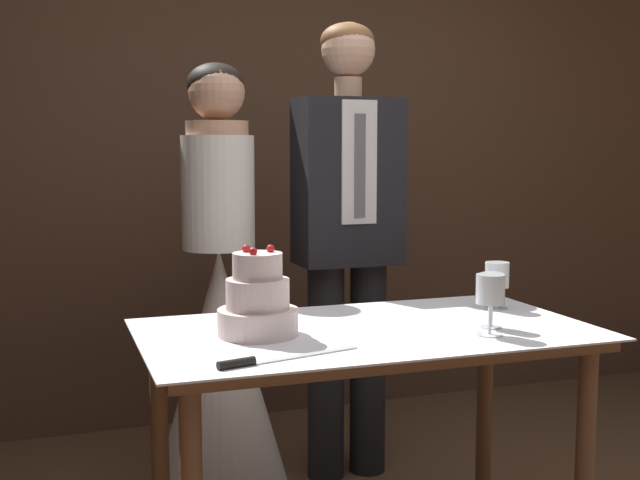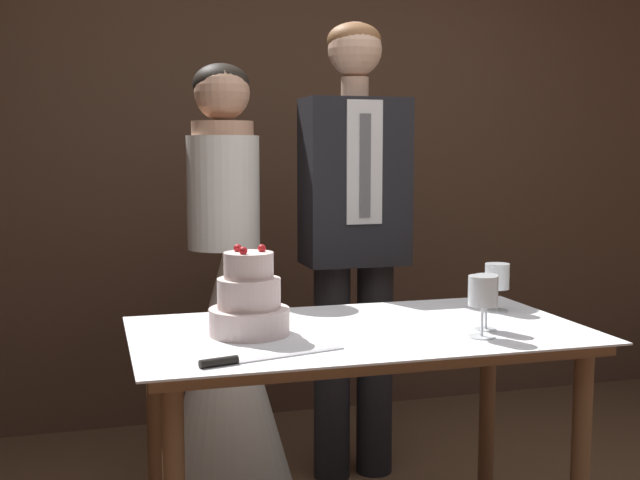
{
  "view_description": "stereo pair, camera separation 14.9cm",
  "coord_description": "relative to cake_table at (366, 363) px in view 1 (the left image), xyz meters",
  "views": [
    {
      "loc": [
        -1.12,
        -1.9,
        1.36
      ],
      "look_at": [
        -0.21,
        0.7,
        1.04
      ],
      "focal_mm": 45.0,
      "sensor_mm": 36.0,
      "label": 1
    },
    {
      "loc": [
        -0.97,
        -1.95,
        1.36
      ],
      "look_at": [
        -0.21,
        0.7,
        1.04
      ],
      "focal_mm": 45.0,
      "sensor_mm": 36.0,
      "label": 2
    }
  ],
  "objects": [
    {
      "name": "groom",
      "position": [
        0.27,
        0.85,
        0.33
      ],
      "size": [
        0.41,
        0.25,
        1.86
      ],
      "color": "black",
      "rests_on": "ground_plane"
    },
    {
      "name": "cake_knife",
      "position": [
        -0.4,
        -0.28,
        0.11
      ],
      "size": [
        0.4,
        0.12,
        0.02
      ],
      "rotation": [
        0.0,
        0.0,
        0.24
      ],
      "color": "silver",
      "rests_on": "cake_table"
    },
    {
      "name": "tiered_cake",
      "position": [
        -0.33,
        0.02,
        0.2
      ],
      "size": [
        0.23,
        0.23,
        0.26
      ],
      "color": "beige",
      "rests_on": "cake_table"
    },
    {
      "name": "wine_glass_far",
      "position": [
        0.52,
        0.13,
        0.22
      ],
      "size": [
        0.08,
        0.08,
        0.16
      ],
      "color": "silver",
      "rests_on": "cake_table"
    },
    {
      "name": "wine_glass_middle",
      "position": [
        0.36,
        -0.11,
        0.22
      ],
      "size": [
        0.07,
        0.07,
        0.17
      ],
      "color": "silver",
      "rests_on": "cake_table"
    },
    {
      "name": "bride",
      "position": [
        -0.27,
        0.85,
        -0.09
      ],
      "size": [
        0.54,
        0.54,
        1.68
      ],
      "color": "white",
      "rests_on": "ground_plane"
    },
    {
      "name": "wall_back",
      "position": [
        0.21,
        1.76,
        0.57
      ],
      "size": [
        5.43,
        0.12,
        2.56
      ],
      "primitive_type": "cube",
      "color": "#513828",
      "rests_on": "ground_plane"
    },
    {
      "name": "wine_glass_near",
      "position": [
        0.3,
        -0.2,
        0.24
      ],
      "size": [
        0.08,
        0.08,
        0.18
      ],
      "color": "silver",
      "rests_on": "cake_table"
    },
    {
      "name": "cake_table",
      "position": [
        0.0,
        0.0,
        0.0
      ],
      "size": [
        1.34,
        0.75,
        0.82
      ],
      "color": "brown",
      "rests_on": "ground_plane"
    }
  ]
}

